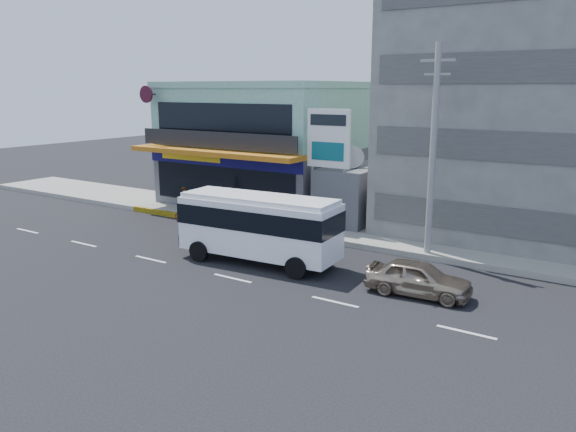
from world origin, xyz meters
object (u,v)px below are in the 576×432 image
object	(u,v)px
motorcycle_rider	(185,211)
sedan	(418,278)
billboard	(328,145)
minibus	(259,223)
satellite_dish	(351,167)
utility_pole_near	(433,151)
concrete_building	(558,107)
shop_building	(267,147)

from	to	relation	value
motorcycle_rider	sedan	bearing A→B (deg)	-13.83
billboard	sedan	world-z (taller)	billboard
minibus	motorcycle_rider	world-z (taller)	minibus
billboard	motorcycle_rider	distance (m)	9.67
satellite_dish	minibus	bearing A→B (deg)	-92.35
minibus	sedan	world-z (taller)	minibus
utility_pole_near	motorcycle_rider	xyz separation A→B (m)	(-14.75, -0.98, -4.43)
utility_pole_near	minibus	bearing A→B (deg)	-142.06
billboard	motorcycle_rider	size ratio (longest dim) A/B	3.14
satellite_dish	minibus	size ratio (longest dim) A/B	0.19
concrete_building	satellite_dish	xyz separation A→B (m)	(-10.00, -4.00, -3.42)
sedan	minibus	bearing A→B (deg)	86.03
concrete_building	utility_pole_near	bearing A→B (deg)	-117.76
shop_building	billboard	distance (m)	8.92
satellite_dish	motorcycle_rider	distance (m)	10.28
concrete_building	billboard	bearing A→B (deg)	-151.08
utility_pole_near	motorcycle_rider	bearing A→B (deg)	-176.20
concrete_building	motorcycle_rider	xyz separation A→B (m)	(-18.75, -8.58, -6.28)
utility_pole_near	sedan	xyz separation A→B (m)	(1.38, -4.95, -4.44)
concrete_building	satellite_dish	bearing A→B (deg)	-158.20
billboard	minibus	bearing A→B (deg)	-88.74
sedan	utility_pole_near	bearing A→B (deg)	11.59
shop_building	satellite_dish	size ratio (longest dim) A/B	8.27
satellite_dish	sedan	xyz separation A→B (m)	(7.38, -8.55, -2.87)
concrete_building	sedan	world-z (taller)	concrete_building
minibus	motorcycle_rider	xyz separation A→B (m)	(-8.40, 3.97, -1.18)
utility_pole_near	motorcycle_rider	world-z (taller)	utility_pole_near
shop_building	sedan	bearing A→B (deg)	-36.77
sedan	shop_building	bearing A→B (deg)	49.24
concrete_building	satellite_dish	distance (m)	11.30
sedan	motorcycle_rider	bearing A→B (deg)	72.19
satellite_dish	billboard	size ratio (longest dim) A/B	0.22
shop_building	minibus	size ratio (longest dim) A/B	1.59
shop_building	utility_pole_near	world-z (taller)	utility_pole_near
concrete_building	motorcycle_rider	size ratio (longest dim) A/B	7.29
shop_building	minibus	world-z (taller)	shop_building
concrete_building	motorcycle_rider	distance (m)	21.56
satellite_dish	utility_pole_near	distance (m)	7.17
utility_pole_near	minibus	distance (m)	8.68
satellite_dish	minibus	xyz separation A→B (m)	(-0.35, -8.55, -1.67)
utility_pole_near	sedan	distance (m)	6.79
utility_pole_near	sedan	world-z (taller)	utility_pole_near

